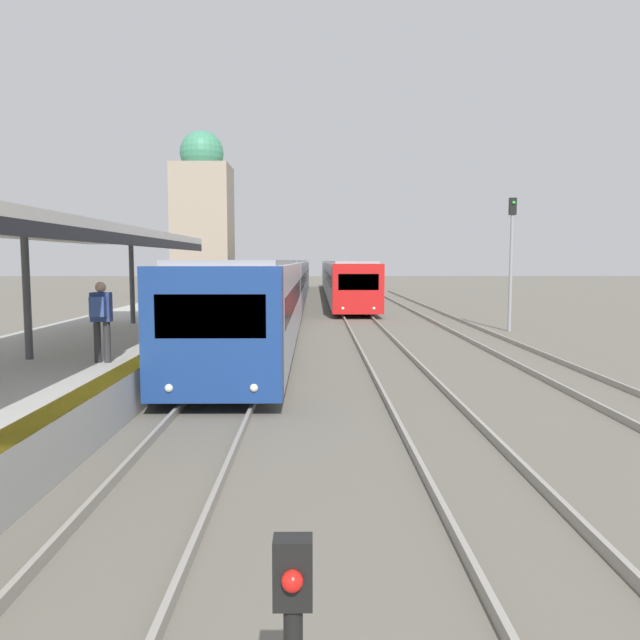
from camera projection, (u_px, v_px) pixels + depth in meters
platform_canopy at (26, 229)px, 13.05m from camera, size 4.00×19.10×2.88m
person_on_platform at (101, 315)px, 12.74m from camera, size 0.40×0.40×1.66m
train_near at (285, 280)px, 41.45m from camera, size 2.71×59.72×2.99m
train_far at (341, 277)px, 51.70m from camera, size 2.64×40.95×2.94m
signal_mast_far at (511, 249)px, 25.98m from camera, size 0.28×0.29×5.57m
distant_domed_building at (203, 220)px, 49.10m from camera, size 4.41×4.41×13.03m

